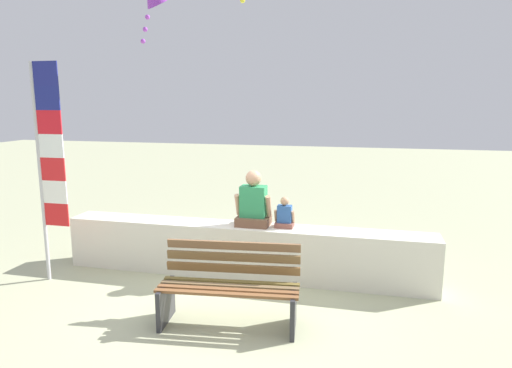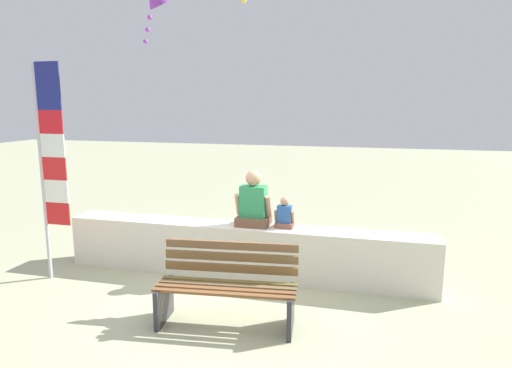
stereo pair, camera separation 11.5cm
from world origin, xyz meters
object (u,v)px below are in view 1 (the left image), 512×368
(person_adult, at_px, (253,204))
(flag_banner, at_px, (47,157))
(park_bench, at_px, (230,288))
(person_child, at_px, (285,215))

(person_adult, distance_m, flag_banner, 2.84)
(park_bench, height_order, person_adult, person_adult)
(person_child, bearing_deg, person_adult, -179.94)
(park_bench, height_order, flag_banner, flag_banner)
(park_bench, height_order, person_child, person_child)
(person_adult, xyz_separation_m, person_child, (0.44, 0.00, -0.14))
(park_bench, distance_m, person_child, 1.57)
(person_adult, distance_m, person_child, 0.46)
(person_adult, bearing_deg, park_bench, -86.90)
(park_bench, bearing_deg, person_child, 75.75)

